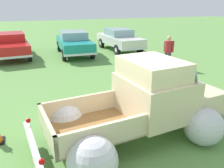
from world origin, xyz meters
TOP-DOWN VIEW (x-y plane):
  - ground_plane at (0.00, 0.00)m, footprint 80.00×80.00m
  - vintage_pickup_truck at (0.39, 0.04)m, footprint 4.79×3.15m
  - show_car_0 at (-3.00, 10.49)m, footprint 2.29×4.58m
  - show_car_1 at (0.72, 9.96)m, footprint 2.05×4.54m
  - show_car_2 at (3.91, 10.24)m, footprint 1.99×4.43m
  - spectator_0 at (4.46, 5.19)m, footprint 0.48×0.48m

SIDE VIEW (x-z plane):
  - ground_plane at x=0.00m, z-range 0.00..0.00m
  - vintage_pickup_truck at x=0.39m, z-range -0.22..1.74m
  - show_car_2 at x=3.91m, z-range 0.07..1.50m
  - show_car_1 at x=0.72m, z-range 0.07..1.50m
  - show_car_0 at x=-3.00m, z-range 0.07..1.50m
  - spectator_0 at x=4.46m, z-range 0.10..1.69m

